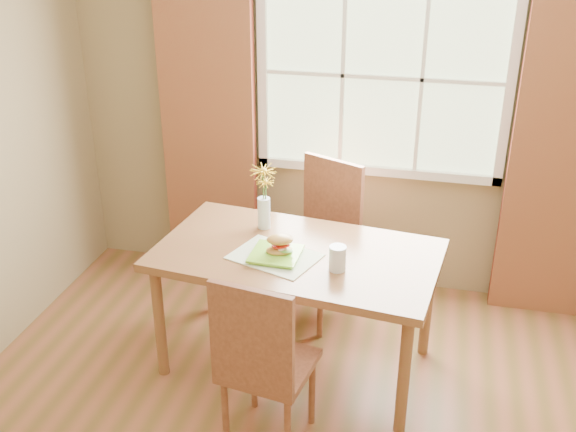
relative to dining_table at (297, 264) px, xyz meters
The scene contains 12 objects.
room 1.11m from the dining_table, 69.11° to the right, with size 4.24×3.84×2.74m.
window 1.37m from the dining_table, 73.17° to the left, with size 1.62×0.06×1.32m.
curtain_left 1.34m from the dining_table, 131.21° to the left, with size 0.65×0.08×2.20m, color maroon.
curtain_right 1.80m from the dining_table, 33.02° to the left, with size 0.65×0.08×2.20m, color maroon.
dining_table is the anchor object (origin of this frame).
chair_near 0.72m from the dining_table, 91.11° to the right, with size 0.47×0.47×0.99m.
chair_far 0.62m from the dining_table, 86.40° to the left, with size 0.58×0.58×1.05m.
placemat 0.16m from the dining_table, 138.73° to the right, with size 0.45×0.33×0.01m, color beige.
plate 0.16m from the dining_table, 135.98° to the right, with size 0.26×0.26×0.01m, color #7DCB32.
croissant_sandwich 0.19m from the dining_table, 133.32° to the right, with size 0.17×0.14×0.11m.
water_glass 0.32m from the dining_table, 30.80° to the right, with size 0.09×0.09×0.14m.
flower_vase 0.47m from the dining_table, 135.89° to the left, with size 0.16×0.16×0.39m.
Camera 1 is at (0.39, -2.38, 2.53)m, focal length 42.00 mm.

